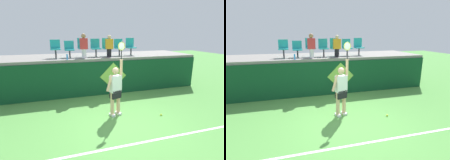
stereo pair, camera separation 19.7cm
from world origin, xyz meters
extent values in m
plane|color=#519342|center=(0.00, 0.00, 0.00)|extent=(40.00, 40.00, 0.00)
cube|color=#0F4223|center=(0.00, 2.92, 0.79)|extent=(10.19, 0.20, 1.57)
cube|color=gray|center=(0.00, 4.21, 1.63)|extent=(10.19, 2.70, 0.12)
cube|color=white|center=(0.00, -1.13, 0.00)|extent=(9.17, 0.08, 0.01)
cube|color=white|center=(-0.12, 0.59, 0.04)|extent=(0.19, 0.28, 0.08)
cube|color=white|center=(0.12, 0.67, 0.04)|extent=(0.19, 0.28, 0.08)
cylinder|color=#DBAD84|center=(-0.12, 0.59, 0.43)|extent=(0.13, 0.13, 0.86)
cylinder|color=#DBAD84|center=(0.12, 0.67, 0.43)|extent=(0.13, 0.13, 0.86)
cube|color=black|center=(0.00, 0.63, 0.78)|extent=(0.41, 0.32, 0.28)
cube|color=white|center=(0.00, 0.63, 1.14)|extent=(0.43, 0.33, 0.56)
sphere|color=#DBAD84|center=(0.00, 0.63, 1.59)|extent=(0.22, 0.22, 0.22)
cylinder|color=#DBAD84|center=(-0.23, 0.56, 1.20)|extent=(0.27, 0.16, 0.55)
cylinder|color=#DBAD84|center=(0.23, 0.70, 1.66)|extent=(0.09, 0.09, 0.58)
cylinder|color=black|center=(0.23, 0.70, 2.10)|extent=(0.03, 0.03, 0.30)
torus|color=gold|center=(0.23, 0.70, 2.38)|extent=(0.28, 0.11, 0.28)
ellipsoid|color=silver|center=(0.23, 0.70, 2.38)|extent=(0.23, 0.09, 0.24)
sphere|color=#D1E533|center=(1.52, 0.11, 0.03)|extent=(0.07, 0.07, 0.07)
cylinder|color=#338CE5|center=(-1.39, 3.00, 1.81)|extent=(0.06, 0.06, 0.24)
cylinder|color=#38383D|center=(-1.85, 3.68, 1.88)|extent=(0.07, 0.07, 0.38)
cube|color=teal|center=(-1.85, 3.68, 2.09)|extent=(0.44, 0.42, 0.05)
cube|color=teal|center=(-1.85, 3.87, 2.32)|extent=(0.44, 0.04, 0.40)
cylinder|color=#38383D|center=(-1.23, 3.68, 1.86)|extent=(0.07, 0.07, 0.33)
cube|color=teal|center=(-1.23, 3.68, 2.05)|extent=(0.44, 0.42, 0.05)
cube|color=teal|center=(-1.23, 3.87, 2.27)|extent=(0.44, 0.04, 0.38)
cylinder|color=#38383D|center=(-0.61, 3.68, 1.89)|extent=(0.07, 0.07, 0.39)
cube|color=teal|center=(-0.61, 3.68, 2.11)|extent=(0.44, 0.42, 0.05)
cube|color=teal|center=(-0.61, 3.87, 2.35)|extent=(0.44, 0.04, 0.44)
cylinder|color=#38383D|center=(0.02, 3.68, 1.87)|extent=(0.07, 0.07, 0.36)
cube|color=teal|center=(0.02, 3.68, 2.08)|extent=(0.44, 0.42, 0.05)
cube|color=teal|center=(0.02, 3.87, 2.32)|extent=(0.44, 0.04, 0.44)
cylinder|color=#38383D|center=(0.60, 3.68, 1.87)|extent=(0.07, 0.07, 0.35)
cube|color=teal|center=(0.60, 3.68, 2.07)|extent=(0.44, 0.42, 0.05)
cube|color=teal|center=(0.60, 3.87, 2.33)|extent=(0.44, 0.04, 0.47)
cylinder|color=#38383D|center=(1.22, 3.68, 1.87)|extent=(0.07, 0.07, 0.36)
cube|color=teal|center=(1.22, 3.68, 2.07)|extent=(0.44, 0.42, 0.05)
cube|color=teal|center=(1.22, 3.87, 2.31)|extent=(0.44, 0.04, 0.42)
cylinder|color=#38383D|center=(1.85, 3.68, 1.87)|extent=(0.07, 0.07, 0.36)
cube|color=teal|center=(1.85, 3.68, 2.08)|extent=(0.44, 0.42, 0.05)
cube|color=teal|center=(1.85, 3.87, 2.33)|extent=(0.44, 0.04, 0.45)
cylinder|color=white|center=(-0.61, 3.34, 1.89)|extent=(0.20, 0.20, 0.40)
cube|color=red|center=(-0.61, 3.34, 2.34)|extent=(0.34, 0.20, 0.48)
sphere|color=#A87A56|center=(-0.61, 3.34, 2.68)|extent=(0.21, 0.21, 0.21)
cylinder|color=black|center=(0.60, 3.36, 1.88)|extent=(0.20, 0.20, 0.38)
cube|color=orange|center=(0.60, 3.36, 2.31)|extent=(0.34, 0.20, 0.46)
sphere|color=beige|center=(0.60, 3.36, 2.63)|extent=(0.18, 0.18, 0.18)
cube|color=#0F4223|center=(0.62, 2.81, 0.00)|extent=(0.90, 0.01, 0.00)
plane|color=#8CC64C|center=(0.62, 2.81, 0.86)|extent=(1.27, 0.00, 1.27)
camera|label=1|loc=(-1.82, -4.82, 2.79)|focal=28.51mm
camera|label=2|loc=(-1.64, -4.88, 2.79)|focal=28.51mm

